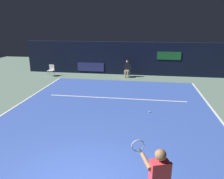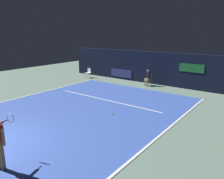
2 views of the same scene
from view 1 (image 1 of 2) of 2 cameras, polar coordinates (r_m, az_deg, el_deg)
ground_plane at (r=10.00m, az=-0.54°, el=-6.35°), size 31.46×31.46×0.00m
court_surface at (r=10.00m, az=-0.54°, el=-6.32°), size 9.71×11.98×0.01m
line_sideline_left at (r=10.43m, az=26.74°, el=-7.19°), size 0.10×11.98×0.01m
line_sideline_right at (r=11.72m, az=-24.50°, el=-4.30°), size 0.10×11.98×0.01m
line_service at (r=11.93m, az=1.07°, el=-2.32°), size 7.58×0.10×0.01m
back_wall at (r=17.42m, az=3.74°, el=8.20°), size 16.50×0.33×2.60m
line_judge_on_chair at (r=16.64m, az=4.02°, el=5.63°), size 0.46×0.55×1.32m
courtside_chair_near at (r=17.69m, az=-15.77°, el=5.11°), size 0.47×0.45×0.88m
tennis_ball at (r=10.21m, az=9.88°, el=-5.83°), size 0.07×0.07×0.07m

